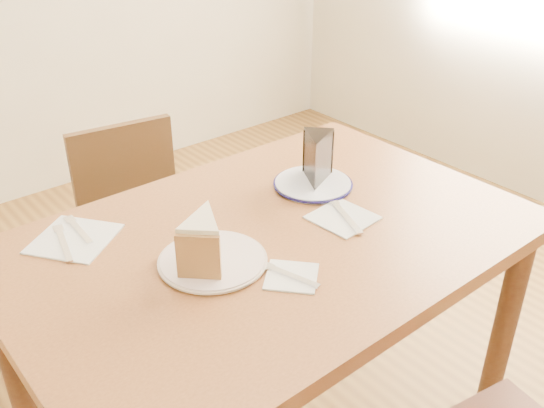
{
  "coord_description": "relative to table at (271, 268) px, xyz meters",
  "views": [
    {
      "loc": [
        -0.75,
        -0.91,
        1.49
      ],
      "look_at": [
        0.03,
        0.04,
        0.8
      ],
      "focal_mm": 40.0,
      "sensor_mm": 36.0,
      "label": 1
    }
  ],
  "objects": [
    {
      "name": "knife_navy",
      "position": [
        0.18,
        -0.06,
        0.1
      ],
      "size": [
        0.08,
        0.16,
        0.0
      ],
      "primitive_type": "cube",
      "rotation": [
        0.0,
        0.0,
        -0.38
      ],
      "color": "silver",
      "rests_on": "napkin_navy"
    },
    {
      "name": "chair_far",
      "position": [
        -0.02,
        0.61,
        -0.21
      ],
      "size": [
        0.44,
        0.44,
        0.79
      ],
      "rotation": [
        0.0,
        0.0,
        3.0
      ],
      "color": "#311D0E",
      "rests_on": "ground"
    },
    {
      "name": "napkin_cream",
      "position": [
        -0.08,
        -0.16,
        0.1
      ],
      "size": [
        0.15,
        0.15,
        0.0
      ],
      "primitive_type": "cube",
      "rotation": [
        0.0,
        0.0,
        0.72
      ],
      "color": "white",
      "rests_on": "table"
    },
    {
      "name": "plate_navy",
      "position": [
        0.23,
        0.11,
        0.1
      ],
      "size": [
        0.2,
        0.2,
        0.01
      ],
      "primitive_type": "cylinder",
      "color": "white",
      "rests_on": "table"
    },
    {
      "name": "knife_spare",
      "position": [
        -0.39,
        0.25,
        0.1
      ],
      "size": [
        0.05,
        0.16,
        0.0
      ],
      "primitive_type": "cube",
      "rotation": [
        0.0,
        0.0,
        -0.23
      ],
      "color": "white",
      "rests_on": "napkin_spare"
    },
    {
      "name": "carrot_cake",
      "position": [
        -0.18,
        -0.01,
        0.16
      ],
      "size": [
        0.15,
        0.15,
        0.1
      ],
      "primitive_type": null,
      "rotation": [
        0.0,
        0.0,
        -0.78
      ],
      "color": "beige",
      "rests_on": "plate_cream"
    },
    {
      "name": "fork_cream",
      "position": [
        -0.08,
        -0.16,
        0.1
      ],
      "size": [
        0.05,
        0.14,
        0.0
      ],
      "primitive_type": "cube",
      "rotation": [
        0.0,
        0.0,
        0.28
      ],
      "color": "white",
      "rests_on": "napkin_cream"
    },
    {
      "name": "plate_cream",
      "position": [
        -0.17,
        -0.01,
        0.1
      ],
      "size": [
        0.22,
        0.22,
        0.01
      ],
      "primitive_type": "cylinder",
      "color": "silver",
      "rests_on": "table"
    },
    {
      "name": "chocolate_cake",
      "position": [
        0.24,
        0.11,
        0.17
      ],
      "size": [
        0.13,
        0.13,
        0.12
      ],
      "primitive_type": null,
      "rotation": [
        0.0,
        0.0,
        2.33
      ],
      "color": "black",
      "rests_on": "plate_navy"
    },
    {
      "name": "table",
      "position": [
        0.0,
        0.0,
        0.0
      ],
      "size": [
        1.2,
        0.8,
        0.75
      ],
      "color": "#562F17",
      "rests_on": "ground"
    },
    {
      "name": "napkin_spare",
      "position": [
        -0.36,
        0.26,
        0.1
      ],
      "size": [
        0.23,
        0.23,
        0.0
      ],
      "primitive_type": "cube",
      "rotation": [
        0.0,
        0.0,
        0.63
      ],
      "color": "white",
      "rests_on": "table"
    },
    {
      "name": "fork_spare",
      "position": [
        -0.34,
        0.29,
        0.1
      ],
      "size": [
        0.02,
        0.14,
        0.0
      ],
      "primitive_type": "cube",
      "rotation": [
        0.0,
        0.0,
        -0.05
      ],
      "color": "silver",
      "rests_on": "napkin_spare"
    },
    {
      "name": "napkin_navy",
      "position": [
        0.18,
        -0.06,
        0.1
      ],
      "size": [
        0.15,
        0.15,
        0.0
      ],
      "primitive_type": "cube",
      "rotation": [
        0.0,
        0.0,
        0.08
      ],
      "color": "white",
      "rests_on": "table"
    }
  ]
}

